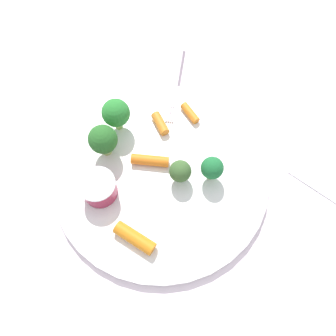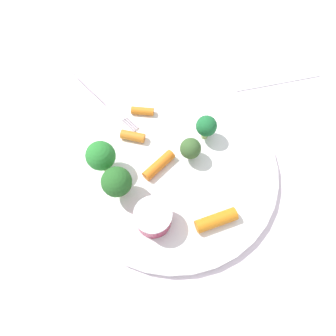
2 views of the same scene
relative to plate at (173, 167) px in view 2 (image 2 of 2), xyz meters
The scene contains 13 objects.
ground_plane 0.01m from the plate, ahead, with size 2.40×2.40×0.00m, color white.
plate is the anchor object (origin of this frame).
sauce_cup 0.09m from the plate, 63.60° to the left, with size 0.05×0.05×0.03m.
broccoli_floret_0 0.11m from the plate, ahead, with size 0.04×0.04×0.06m.
broccoli_floret_1 0.09m from the plate, 20.45° to the left, with size 0.04×0.04×0.06m.
broccoli_floret_2 0.04m from the plate, 158.04° to the right, with size 0.03×0.03×0.04m.
broccoli_floret_3 0.08m from the plate, 143.27° to the right, with size 0.03×0.03×0.04m.
carrot_stick_0 0.11m from the plate, 71.78° to the right, with size 0.01×0.01×0.04m, color orange.
carrot_stick_1 0.08m from the plate, 46.00° to the right, with size 0.01×0.01×0.04m, color orange.
carrot_stick_2 0.10m from the plate, 114.33° to the left, with size 0.02×0.02×0.06m, color orange.
carrot_stick_3 0.02m from the plate, ahead, with size 0.01×0.01×0.05m, color orange.
fork 0.16m from the plate, 55.42° to the right, with size 0.10×0.14×0.00m.
napkin 0.28m from the plate, 136.54° to the right, with size 0.15×0.12×0.00m, color white.
Camera 2 is at (0.04, 0.19, 0.40)m, focal length 31.59 mm.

